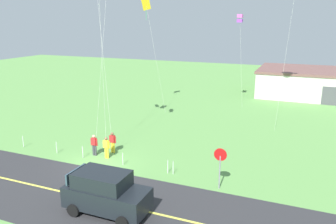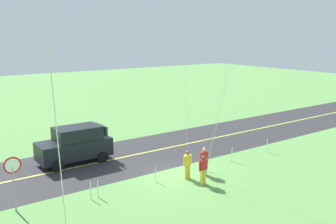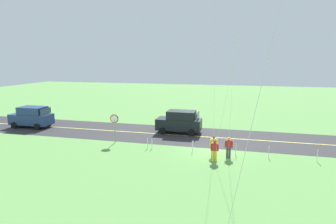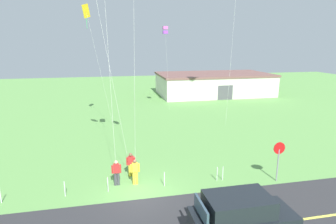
{
  "view_description": "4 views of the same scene",
  "coord_description": "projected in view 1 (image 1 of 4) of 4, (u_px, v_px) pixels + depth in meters",
  "views": [
    {
      "loc": [
        12.69,
        -18.11,
        9.68
      ],
      "look_at": [
        3.85,
        3.23,
        3.42
      ],
      "focal_mm": 36.13,
      "sensor_mm": 36.0,
      "label": 1
    },
    {
      "loc": [
        12.2,
        16.73,
        7.8
      ],
      "look_at": [
        3.27,
        4.28,
        4.66
      ],
      "focal_mm": 40.67,
      "sensor_mm": 36.0,
      "label": 2
    },
    {
      "loc": [
        -1.85,
        22.1,
        7.23
      ],
      "look_at": [
        2.62,
        4.3,
        3.82
      ],
      "focal_mm": 30.39,
      "sensor_mm": 36.0,
      "label": 3
    },
    {
      "loc": [
        -1.51,
        -14.64,
        8.42
      ],
      "look_at": [
        2.04,
        2.14,
        4.24
      ],
      "focal_mm": 30.36,
      "sensor_mm": 36.0,
      "label": 4
    }
  ],
  "objects": [
    {
      "name": "fence_post_1",
      "position": [
        57.0,
        147.0,
        25.42
      ],
      "size": [
        0.05,
        0.05,
        0.9
      ],
      "primitive_type": "cylinder",
      "color": "silver",
      "rests_on": "ground"
    },
    {
      "name": "car_suv_foreground",
      "position": [
        106.0,
        192.0,
        17.35
      ],
      "size": [
        4.4,
        2.12,
        2.24
      ],
      "color": "black",
      "rests_on": "ground"
    },
    {
      "name": "stop_sign",
      "position": [
        220.0,
        161.0,
        19.66
      ],
      "size": [
        0.76,
        0.08,
        2.56
      ],
      "color": "gray",
      "rests_on": "ground"
    },
    {
      "name": "kite_green_far",
      "position": [
        240.0,
        19.0,
        36.33
      ],
      "size": [
        0.94,
        1.01,
        10.34
      ],
      "color": "silver",
      "rests_on": "ground"
    },
    {
      "name": "fence_post_2",
      "position": [
        83.0,
        152.0,
        24.55
      ],
      "size": [
        0.05,
        0.05,
        0.9
      ],
      "primitive_type": "cylinder",
      "color": "silver",
      "rests_on": "ground"
    },
    {
      "name": "person_child_watcher",
      "position": [
        94.0,
        144.0,
        24.88
      ],
      "size": [
        0.58,
        0.22,
        1.6
      ],
      "rotation": [
        0.0,
        0.0,
        3.96
      ],
      "color": "#3F3F47",
      "rests_on": "ground"
    },
    {
      "name": "asphalt_road",
      "position": [
        60.0,
        191.0,
        19.8
      ],
      "size": [
        120.0,
        7.0,
        0.0
      ],
      "primitive_type": "cube",
      "color": "#2D2D30",
      "rests_on": "ground"
    },
    {
      "name": "fence_post_0",
      "position": [
        23.0,
        142.0,
        26.64
      ],
      "size": [
        0.05,
        0.05,
        0.9
      ],
      "primitive_type": "cylinder",
      "color": "silver",
      "rests_on": "ground"
    },
    {
      "name": "warehouse_distant",
      "position": [
        331.0,
        84.0,
        43.87
      ],
      "size": [
        18.36,
        10.2,
        3.5
      ],
      "color": "beige",
      "rests_on": "ground"
    },
    {
      "name": "person_adult_companion",
      "position": [
        113.0,
        142.0,
        25.43
      ],
      "size": [
        0.58,
        0.22,
        1.6
      ],
      "rotation": [
        0.0,
        0.0,
        2.08
      ],
      "color": "yellow",
      "rests_on": "ground"
    },
    {
      "name": "road_centre_stripe",
      "position": [
        60.0,
        191.0,
        19.8
      ],
      "size": [
        120.0,
        0.16,
        0.0
      ],
      "primitive_type": "cube",
      "color": "#E5E04C",
      "rests_on": "asphalt_road"
    },
    {
      "name": "fence_post_3",
      "position": [
        123.0,
        159.0,
        23.32
      ],
      "size": [
        0.05,
        0.05,
        0.9
      ],
      "primitive_type": "cylinder",
      "color": "silver",
      "rests_on": "ground"
    },
    {
      "name": "ground_plane",
      "position": [
        99.0,
        166.0,
        23.38
      ],
      "size": [
        120.0,
        120.0,
        0.1
      ],
      "primitive_type": "cube",
      "color": "#60994C"
    },
    {
      "name": "fence_post_4",
      "position": [
        168.0,
        167.0,
        22.07
      ],
      "size": [
        0.05,
        0.05,
        0.9
      ],
      "primitive_type": "cylinder",
      "color": "silver",
      "rests_on": "ground"
    },
    {
      "name": "kite_pink_drift",
      "position": [
        146.0,
        6.0,
        34.51
      ],
      "size": [
        2.33,
        0.98,
        12.02
      ],
      "color": "silver",
      "rests_on": "ground"
    },
    {
      "name": "person_adult_near",
      "position": [
        106.0,
        147.0,
        24.38
      ],
      "size": [
        0.58,
        0.22,
        1.6
      ],
      "rotation": [
        0.0,
        0.0,
        3.04
      ],
      "color": "yellow",
      "rests_on": "ground"
    },
    {
      "name": "fence_post_5",
      "position": [
        173.0,
        168.0,
        21.93
      ],
      "size": [
        0.05,
        0.05,
        0.9
      ],
      "primitive_type": "cylinder",
      "color": "silver",
      "rests_on": "ground"
    }
  ]
}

